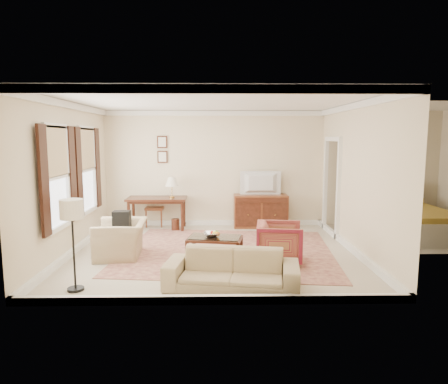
{
  "coord_description": "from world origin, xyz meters",
  "views": [
    {
      "loc": [
        0.06,
        -7.59,
        2.22
      ],
      "look_at": [
        0.2,
        0.3,
        1.15
      ],
      "focal_mm": 32.0,
      "sensor_mm": 36.0,
      "label": 1
    }
  ],
  "objects_px": {
    "tv": "(261,176)",
    "coffee_table": "(215,242)",
    "sofa": "(232,264)",
    "striped_armchair": "(279,241)",
    "sideboard": "(260,211)",
    "writing_desk": "(157,202)",
    "club_armchair": "(121,233)"
  },
  "relations": [
    {
      "from": "writing_desk",
      "to": "sideboard",
      "type": "xyz_separation_m",
      "value": [
        2.56,
        0.17,
        -0.26
      ]
    },
    {
      "from": "coffee_table",
      "to": "sofa",
      "type": "relative_size",
      "value": 0.55
    },
    {
      "from": "writing_desk",
      "to": "coffee_table",
      "type": "distance_m",
      "value": 2.87
    },
    {
      "from": "sofa",
      "to": "writing_desk",
      "type": "bearing_deg",
      "value": 121.73
    },
    {
      "from": "sofa",
      "to": "sideboard",
      "type": "bearing_deg",
      "value": 86.75
    },
    {
      "from": "tv",
      "to": "club_armchair",
      "type": "height_order",
      "value": "tv"
    },
    {
      "from": "tv",
      "to": "sofa",
      "type": "relative_size",
      "value": 0.49
    },
    {
      "from": "sideboard",
      "to": "striped_armchair",
      "type": "distance_m",
      "value": 2.9
    },
    {
      "from": "sideboard",
      "to": "sofa",
      "type": "distance_m",
      "value": 4.22
    },
    {
      "from": "tv",
      "to": "coffee_table",
      "type": "height_order",
      "value": "tv"
    },
    {
      "from": "sofa",
      "to": "coffee_table",
      "type": "bearing_deg",
      "value": 108.45
    },
    {
      "from": "tv",
      "to": "coffee_table",
      "type": "relative_size",
      "value": 0.9
    },
    {
      "from": "writing_desk",
      "to": "club_armchair",
      "type": "xyz_separation_m",
      "value": [
        -0.34,
        -2.28,
        -0.22
      ]
    },
    {
      "from": "tv",
      "to": "club_armchair",
      "type": "distance_m",
      "value": 3.88
    },
    {
      "from": "writing_desk",
      "to": "sofa",
      "type": "relative_size",
      "value": 0.73
    },
    {
      "from": "coffee_table",
      "to": "sofa",
      "type": "height_order",
      "value": "sofa"
    },
    {
      "from": "writing_desk",
      "to": "club_armchair",
      "type": "relative_size",
      "value": 1.38
    },
    {
      "from": "tv",
      "to": "striped_armchair",
      "type": "distance_m",
      "value": 3.02
    },
    {
      "from": "coffee_table",
      "to": "club_armchair",
      "type": "bearing_deg",
      "value": 174.17
    },
    {
      "from": "sideboard",
      "to": "tv",
      "type": "xyz_separation_m",
      "value": [
        0.0,
        -0.02,
        0.89
      ]
    },
    {
      "from": "coffee_table",
      "to": "tv",
      "type": "bearing_deg",
      "value": 66.59
    },
    {
      "from": "tv",
      "to": "coffee_table",
      "type": "xyz_separation_m",
      "value": [
        -1.13,
        -2.61,
        -0.98
      ]
    },
    {
      "from": "tv",
      "to": "striped_armchair",
      "type": "height_order",
      "value": "tv"
    },
    {
      "from": "tv",
      "to": "club_armchair",
      "type": "xyz_separation_m",
      "value": [
        -2.9,
        -2.43,
        -0.85
      ]
    },
    {
      "from": "writing_desk",
      "to": "tv",
      "type": "xyz_separation_m",
      "value": [
        2.56,
        0.15,
        0.63
      ]
    },
    {
      "from": "sideboard",
      "to": "striped_armchair",
      "type": "bearing_deg",
      "value": -89.54
    },
    {
      "from": "sofa",
      "to": "striped_armchair",
      "type": "bearing_deg",
      "value": 62.56
    },
    {
      "from": "club_armchair",
      "to": "sofa",
      "type": "distance_m",
      "value": 2.63
    },
    {
      "from": "club_armchair",
      "to": "sofa",
      "type": "relative_size",
      "value": 0.53
    },
    {
      "from": "writing_desk",
      "to": "club_armchair",
      "type": "bearing_deg",
      "value": -98.53
    },
    {
      "from": "tv",
      "to": "coffee_table",
      "type": "distance_m",
      "value": 3.01
    },
    {
      "from": "coffee_table",
      "to": "club_armchair",
      "type": "height_order",
      "value": "club_armchair"
    }
  ]
}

